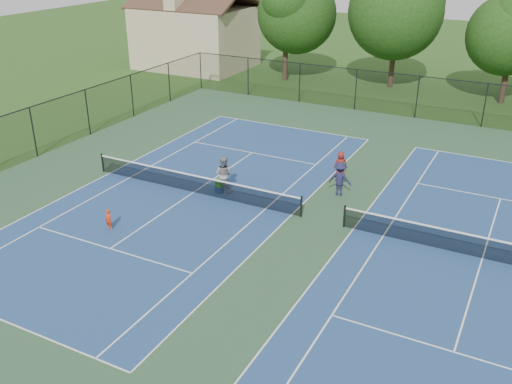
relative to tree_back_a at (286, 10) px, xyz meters
The scene contains 14 objects.
ground 27.95m from the tree_back_a, 61.56° to the right, with size 140.00×140.00×0.00m, color #234716.
court_pad 27.95m from the tree_back_a, 61.56° to the right, with size 36.00×36.00×0.01m, color #2E5336.
tennis_court_left 25.44m from the tree_back_a, 75.96° to the right, with size 12.00×23.83×1.07m.
tennis_court_right 31.80m from the tree_back_a, 50.19° to the right, with size 12.00×23.83×1.07m.
perimeter_fence 27.65m from the tree_back_a, 61.56° to the right, with size 36.08×36.08×3.02m.
tree_back_a is the anchor object (origin of this frame).
tree_back_b 9.24m from the tree_back_a, 12.53° to the left, with size 7.60×7.60×10.03m.
clapboard_house 10.47m from the tree_back_a, behind, with size 10.80×8.10×7.65m.
child_player 29.98m from the tree_back_a, 80.56° to the right, with size 0.35×0.23×0.97m, color red.
instructor 24.85m from the tree_back_a, 72.48° to the right, with size 0.93×0.73×1.92m, color gray.
bystander_b 24.94m from the tree_back_a, 58.70° to the right, with size 1.14×0.65×1.76m, color #1C1B3D.
bystander_c 22.79m from the tree_back_a, 57.40° to the right, with size 0.71×0.46×1.45m, color maroon.
ball_crate 25.17m from the tree_back_a, 72.99° to the right, with size 0.39×0.32×0.33m, color navy.
ball_hopper 25.09m from the tree_back_a, 72.99° to the right, with size 0.34×0.28×0.40m, color #2A991B.
Camera 1 is at (8.02, -21.97, 12.17)m, focal length 40.00 mm.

